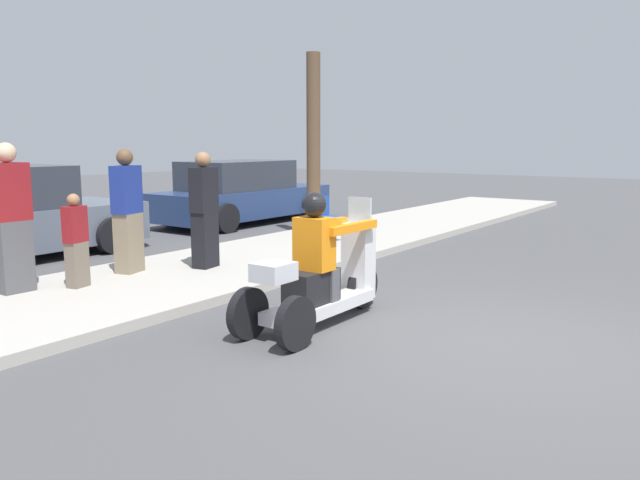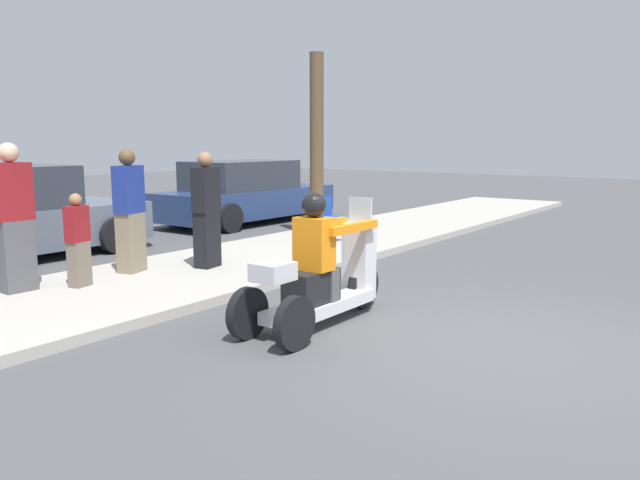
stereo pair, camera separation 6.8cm
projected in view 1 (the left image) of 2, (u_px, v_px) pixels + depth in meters
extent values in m
plane|color=#4C4C4F|center=(495.00, 344.00, 6.06)|extent=(60.00, 60.00, 0.00)
cube|color=#B2ADA3|center=(174.00, 278.00, 8.70)|extent=(28.00, 2.80, 0.12)
cylinder|color=black|center=(363.00, 286.00, 7.35)|extent=(0.53, 0.10, 0.53)
cylinder|color=black|center=(296.00, 323.00, 5.84)|extent=(0.53, 0.10, 0.53)
cylinder|color=black|center=(248.00, 313.00, 6.18)|extent=(0.53, 0.10, 0.53)
cube|color=silver|center=(320.00, 306.00, 6.67)|extent=(1.53, 0.42, 0.13)
cube|color=black|center=(311.00, 287.00, 6.51)|extent=(0.61, 0.33, 0.35)
cube|color=silver|center=(358.00, 261.00, 7.22)|extent=(0.24, 0.33, 0.87)
cube|color=silver|center=(360.00, 210.00, 7.14)|extent=(0.03, 0.30, 0.30)
cube|color=silver|center=(274.00, 272.00, 5.98)|extent=(0.36, 0.33, 0.18)
cube|color=orange|center=(314.00, 244.00, 6.48)|extent=(0.26, 0.38, 0.55)
sphere|color=black|center=(314.00, 205.00, 6.41)|extent=(0.26, 0.26, 0.26)
cube|color=#515156|center=(331.00, 285.00, 6.58)|extent=(0.14, 0.14, 0.35)
cube|color=#515156|center=(312.00, 282.00, 6.72)|extent=(0.14, 0.14, 0.35)
cube|color=orange|center=(353.00, 227.00, 6.69)|extent=(0.87, 0.09, 0.09)
cube|color=orange|center=(323.00, 225.00, 6.92)|extent=(0.87, 0.09, 0.09)
cube|color=#726656|center=(77.00, 265.00, 7.88)|extent=(0.29, 0.22, 0.58)
cube|color=maroon|center=(75.00, 224.00, 7.80)|extent=(0.31, 0.23, 0.46)
sphere|color=#9E704C|center=(73.00, 200.00, 7.75)|extent=(0.16, 0.16, 0.16)
cube|color=black|center=(205.00, 240.00, 9.10)|extent=(0.40, 0.30, 0.82)
cube|color=black|center=(204.00, 190.00, 8.98)|extent=(0.44, 0.31, 0.65)
sphere|color=#9E704C|center=(203.00, 160.00, 8.91)|extent=(0.22, 0.22, 0.22)
cube|color=#515156|center=(14.00, 256.00, 7.60)|extent=(0.39, 0.27, 0.88)
cube|color=maroon|center=(9.00, 192.00, 7.48)|extent=(0.44, 0.27, 0.70)
sphere|color=beige|center=(6.00, 153.00, 7.40)|extent=(0.24, 0.24, 0.24)
cube|color=gray|center=(129.00, 243.00, 8.75)|extent=(0.42, 0.34, 0.84)
cube|color=navy|center=(126.00, 190.00, 8.64)|extent=(0.46, 0.35, 0.66)
sphere|color=brown|center=(125.00, 157.00, 8.57)|extent=(0.23, 0.23, 0.23)
cylinder|color=#A5A8AD|center=(332.00, 232.00, 11.14)|extent=(0.02, 0.02, 0.44)
cylinder|color=#A5A8AD|center=(347.00, 230.00, 11.47)|extent=(0.02, 0.02, 0.44)
cylinder|color=#A5A8AD|center=(314.00, 230.00, 11.41)|extent=(0.02, 0.02, 0.44)
cylinder|color=#A5A8AD|center=(329.00, 228.00, 11.75)|extent=(0.02, 0.02, 0.44)
cube|color=#1E479E|center=(331.00, 217.00, 11.41)|extent=(0.47, 0.47, 0.02)
cube|color=#1E479E|center=(321.00, 207.00, 11.52)|extent=(0.44, 0.06, 0.38)
cylinder|color=black|center=(112.00, 235.00, 10.90)|extent=(0.64, 0.22, 0.64)
cylinder|color=black|center=(52.00, 227.00, 11.96)|extent=(0.64, 0.22, 0.64)
cube|color=navy|center=(244.00, 202.00, 15.03)|extent=(4.70, 1.74, 0.64)
cube|color=#2D333D|center=(237.00, 175.00, 14.73)|extent=(2.58, 1.57, 0.67)
cylinder|color=black|center=(311.00, 206.00, 15.78)|extent=(0.64, 0.22, 0.64)
cylinder|color=black|center=(259.00, 202.00, 16.78)|extent=(0.64, 0.22, 0.64)
cylinder|color=black|center=(226.00, 218.00, 13.33)|extent=(0.64, 0.22, 0.64)
cylinder|color=black|center=(171.00, 213.00, 14.33)|extent=(0.64, 0.22, 0.64)
cylinder|color=brown|center=(313.00, 143.00, 12.59)|extent=(0.28, 0.28, 3.57)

